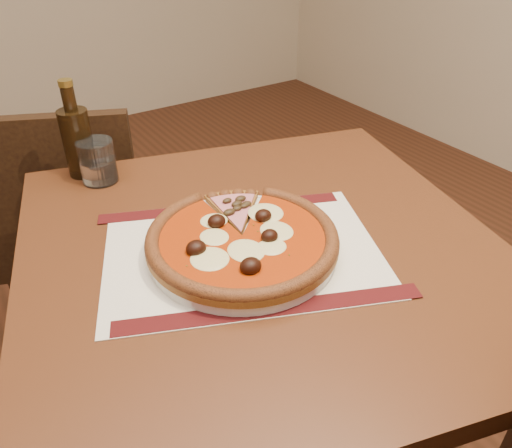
% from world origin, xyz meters
% --- Properties ---
extents(table, '(0.98, 0.98, 0.75)m').
position_xyz_m(table, '(0.43, 0.41, 0.65)').
color(table, '#592A15').
rests_on(table, ground).
extents(chair_far, '(0.52, 0.52, 0.83)m').
position_xyz_m(chair_far, '(0.26, 1.09, 0.48)').
color(chair_far, black).
rests_on(chair_far, ground).
extents(placemat, '(0.54, 0.47, 0.00)m').
position_xyz_m(placemat, '(0.39, 0.41, 0.75)').
color(placemat, beige).
rests_on(placemat, table).
extents(plate, '(0.31, 0.31, 0.02)m').
position_xyz_m(plate, '(0.39, 0.41, 0.76)').
color(plate, white).
rests_on(plate, placemat).
extents(pizza, '(0.31, 0.31, 0.04)m').
position_xyz_m(pizza, '(0.39, 0.41, 0.78)').
color(pizza, '#906022').
rests_on(pizza, plate).
extents(ham_slice, '(0.10, 0.14, 0.02)m').
position_xyz_m(ham_slice, '(0.44, 0.49, 0.78)').
color(ham_slice, '#906022').
rests_on(ham_slice, plate).
extents(water_glass, '(0.10, 0.10, 0.09)m').
position_xyz_m(water_glass, '(0.28, 0.79, 0.79)').
color(water_glass, white).
rests_on(water_glass, table).
extents(bottle, '(0.06, 0.06, 0.20)m').
position_xyz_m(bottle, '(0.26, 0.84, 0.83)').
color(bottle, '#301E0C').
rests_on(bottle, table).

